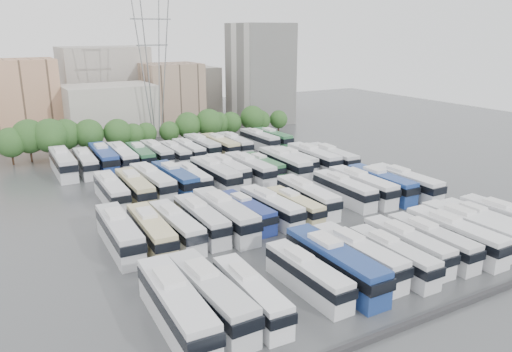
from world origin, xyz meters
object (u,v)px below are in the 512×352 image
bus_r2_s6 (215,174)px  bus_r0_s12 (482,222)px  bus_r1_s13 (405,183)px  bus_r3_s8 (202,146)px  bus_r1_s2 (176,226)px  bus_r0_s0 (176,306)px  bus_r3_s13 (273,138)px  bus_r1_s0 (119,233)px  bus_r1_s10 (344,190)px  bus_r3_s0 (63,163)px  bus_r2_s8 (250,169)px  bus_r2_s10 (284,163)px  bus_r3_s6 (175,153)px  bus_r2_s4 (175,179)px  bus_r1_s11 (362,186)px  bus_r0_s7 (392,256)px  bus_r0_s6 (358,255)px  bus_r2_s1 (111,191)px  apartment_tower (260,74)px  bus_r3_s3 (122,157)px  bus_r2_s2 (135,188)px  bus_r0_s11 (469,228)px  bus_r0_s4 (307,275)px  bus_r0_s10 (455,235)px  bus_r0_s2 (251,294)px  bus_r0_s5 (335,263)px  bus_r2_s9 (263,166)px  bus_r2_s5 (193,178)px  bus_r1_s6 (271,207)px  bus_r3_s2 (104,158)px  electricity_pylon (153,57)px  bus_r0_s9 (432,241)px  bus_r3_s10 (235,144)px  bus_r2_s11 (294,160)px  bus_r0_s8 (407,245)px  bus_r2_s3 (152,182)px  bus_r1_s12 (381,183)px  bus_r3_s1 (86,162)px  bus_r1_s1 (151,231)px  bus_r3_s9 (220,146)px  bus_r1_s8 (307,196)px  bus_r2_s12 (313,158)px  bus_r3_s4 (140,156)px  bus_r3_s7 (189,150)px

bus_r2_s6 → bus_r0_s12: bearing=-61.3°
bus_r1_s13 → bus_r3_s8: size_ratio=1.03×
bus_r0_s12 → bus_r1_s2: bus_r1_s2 is taller
bus_r0_s0 → bus_r3_s13: bearing=53.9°
bus_r1_s0 → bus_r2_s6: 25.56m
bus_r1_s10 → bus_r3_s0: 48.64m
bus_r2_s8 → bus_r2_s10: bearing=-4.6°
bus_r0_s0 → bus_r3_s6: bus_r0_s0 is taller
bus_r3_s0 → bus_r0_s0: bearing=-88.8°
bus_r2_s4 → bus_r1_s11: bearing=-39.2°
bus_r0_s7 → bus_r0_s12: bus_r0_s7 is taller
bus_r0_s6 → bus_r2_s1: bearing=114.8°
apartment_tower → bus_r1_s13: size_ratio=2.01×
bus_r3_s3 → bus_r2_s2: bearing=-98.6°
apartment_tower → bus_r0_s11: apartment_tower is taller
apartment_tower → bus_r0_s4: apartment_tower is taller
bus_r2_s6 → bus_r3_s13: bearing=39.3°
bus_r0_s10 → bus_r3_s0: bus_r3_s0 is taller
bus_r0_s2 → bus_r0_s5: 9.93m
bus_r0_s12 → bus_r2_s10: (-6.57, 34.27, 0.35)m
bus_r2_s2 → bus_r2_s9: 23.07m
bus_r1_s0 → bus_r2_s5: 23.78m
bus_r1_s6 → bus_r3_s2: bus_r3_s2 is taller
electricity_pylon → bus_r0_s2: electricity_pylon is taller
bus_r0_s9 → bus_r2_s8: 35.86m
apartment_tower → bus_r3_s10: (-22.43, -28.06, -11.13)m
bus_r0_s5 → bus_r0_s9: size_ratio=1.16×
bus_r1_s11 → bus_r2_s11: size_ratio=1.11×
bus_r1_s2 → bus_r3_s2: size_ratio=0.90×
bus_r0_s8 → bus_r3_s3: bus_r3_s3 is taller
bus_r2_s1 → bus_r2_s3: size_ratio=0.94×
bus_r1_s13 → bus_r3_s6: (-23.17, 36.25, -0.24)m
apartment_tower → bus_r3_s10: apartment_tower is taller
bus_r0_s10 → bus_r1_s2: 32.28m
bus_r1_s12 → bus_r3_s1: bearing=136.2°
bus_r0_s9 → bus_r2_s5: (-13.35, 36.32, -0.11)m
apartment_tower → bus_r1_s1: 83.36m
bus_r0_s11 → bus_r1_s13: bus_r1_s13 is taller
bus_r3_s13 → bus_r0_s0: bearing=-130.6°
bus_r3_s9 → bus_r1_s8: bearing=-96.5°
bus_r0_s10 → bus_r1_s1: bearing=148.0°
bus_r3_s0 → bus_r0_s6: bearing=-68.4°
bus_r1_s12 → bus_r2_s12: bus_r2_s12 is taller
bus_r0_s2 → bus_r3_s4: bus_r3_s4 is taller
bus_r1_s1 → bus_r1_s6: (16.44, 0.21, -0.09)m
bus_r0_s5 → bus_r0_s12: (23.12, 0.50, -0.36)m
apartment_tower → bus_r2_s2: size_ratio=2.04×
bus_r0_s9 → bus_r3_s7: bearing=97.8°
bus_r2_s3 → bus_r1_s1: bearing=-111.2°
bus_r0_s7 → bus_r1_s6: 18.99m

